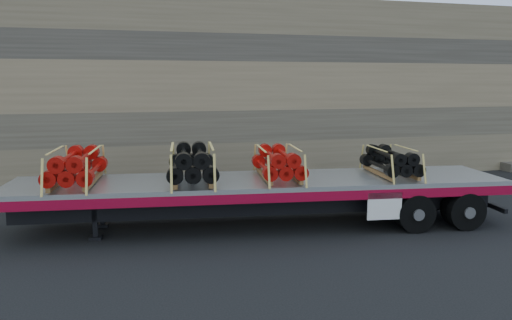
% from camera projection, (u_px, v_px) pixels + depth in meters
% --- Properties ---
extents(ground, '(120.00, 120.00, 0.00)m').
position_uv_depth(ground, '(295.00, 218.00, 14.29)').
color(ground, black).
rests_on(ground, ground).
extents(rock_wall, '(44.00, 3.00, 7.00)m').
position_uv_depth(rock_wall, '(241.00, 91.00, 19.94)').
color(rock_wall, '#7A6B54').
rests_on(rock_wall, ground).
extents(trailer, '(13.23, 4.10, 1.30)m').
position_uv_depth(trailer, '(260.00, 202.00, 13.40)').
color(trailer, '#B6B9BE').
rests_on(trailer, ground).
extents(bundle_front, '(1.47, 2.50, 0.84)m').
position_uv_depth(bundle_front, '(76.00, 168.00, 12.57)').
color(bundle_front, '#AE0D09').
rests_on(bundle_front, trailer).
extents(bundle_midfront, '(1.53, 2.60, 0.87)m').
position_uv_depth(bundle_midfront, '(192.00, 164.00, 12.98)').
color(bundle_midfront, black).
rests_on(bundle_midfront, trailer).
extents(bundle_midrear, '(1.39, 2.35, 0.79)m').
position_uv_depth(bundle_midrear, '(278.00, 164.00, 13.31)').
color(bundle_midrear, '#AE0D09').
rests_on(bundle_midrear, trailer).
extents(bundle_rear, '(1.28, 2.17, 0.73)m').
position_uv_depth(bundle_rear, '(391.00, 162.00, 13.76)').
color(bundle_rear, black).
rests_on(bundle_rear, trailer).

